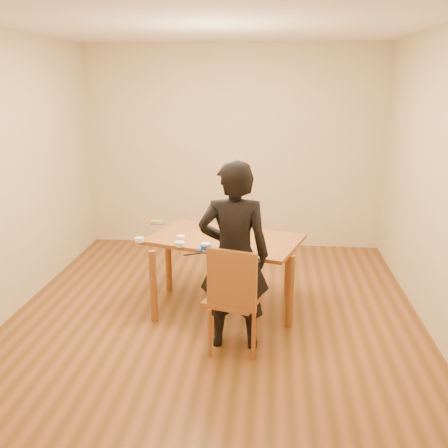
# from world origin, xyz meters

# --- Properties ---
(room_shell) EXTENTS (4.00, 4.50, 2.70)m
(room_shell) POSITION_xyz_m (0.00, 0.34, 1.35)
(room_shell) COLOR brown
(room_shell) RESTS_ON ground
(dining_table) EXTENTS (1.63, 1.25, 0.04)m
(dining_table) POSITION_xyz_m (0.07, 0.19, 0.73)
(dining_table) COLOR brown
(dining_table) RESTS_ON floor
(dining_chair) EXTENTS (0.53, 0.53, 0.04)m
(dining_chair) POSITION_xyz_m (0.22, -0.58, 0.45)
(dining_chair) COLOR brown
(dining_chair) RESTS_ON floor
(cake_plate) EXTENTS (0.28, 0.28, 0.02)m
(cake_plate) POSITION_xyz_m (0.14, 0.35, 0.76)
(cake_plate) COLOR #B70C17
(cake_plate) RESTS_ON dining_table
(cake) EXTENTS (0.24, 0.24, 0.08)m
(cake) POSITION_xyz_m (0.14, 0.35, 0.81)
(cake) COLOR white
(cake) RESTS_ON cake_plate
(frosting_dome) EXTENTS (0.24, 0.24, 0.03)m
(frosting_dome) POSITION_xyz_m (0.14, 0.35, 0.86)
(frosting_dome) COLOR white
(frosting_dome) RESTS_ON cake
(frosting_tub) EXTENTS (0.08, 0.08, 0.07)m
(frosting_tub) POSITION_xyz_m (-0.06, -0.22, 0.78)
(frosting_tub) COLOR white
(frosting_tub) RESTS_ON dining_table
(frosting_lid) EXTENTS (0.09, 0.09, 0.01)m
(frosting_lid) POSITION_xyz_m (-0.10, -0.19, 0.75)
(frosting_lid) COLOR #1A23A9
(frosting_lid) RESTS_ON dining_table
(frosting_dollop) EXTENTS (0.04, 0.04, 0.02)m
(frosting_dollop) POSITION_xyz_m (-0.10, -0.19, 0.76)
(frosting_dollop) COLOR white
(frosting_dollop) RESTS_ON frosting_lid
(ramekin_green) EXTENTS (0.09, 0.09, 0.04)m
(ramekin_green) POSITION_xyz_m (-0.32, -0.11, 0.77)
(ramekin_green) COLOR white
(ramekin_green) RESTS_ON dining_table
(ramekin_yellow) EXTENTS (0.08, 0.08, 0.04)m
(ramekin_yellow) POSITION_xyz_m (-0.34, 0.09, 0.77)
(ramekin_yellow) COLOR white
(ramekin_yellow) RESTS_ON dining_table
(ramekin_multi) EXTENTS (0.09, 0.09, 0.04)m
(ramekin_multi) POSITION_xyz_m (-0.73, -0.02, 0.77)
(ramekin_multi) COLOR white
(ramekin_multi) RESTS_ON dining_table
(candy_box_pink) EXTENTS (0.14, 0.08, 0.02)m
(candy_box_pink) POSITION_xyz_m (-0.68, 0.59, 0.76)
(candy_box_pink) COLOR #E33576
(candy_box_pink) RESTS_ON dining_table
(candy_box_green) EXTENTS (0.13, 0.07, 0.02)m
(candy_box_green) POSITION_xyz_m (-0.69, 0.59, 0.78)
(candy_box_green) COLOR green
(candy_box_green) RESTS_ON candy_box_pink
(spatula) EXTENTS (0.15, 0.08, 0.01)m
(spatula) POSITION_xyz_m (-0.16, -0.33, 0.75)
(spatula) COLOR black
(spatula) RESTS_ON dining_table
(person) EXTENTS (0.61, 0.42, 1.64)m
(person) POSITION_xyz_m (0.22, -0.54, 0.82)
(person) COLOR black
(person) RESTS_ON floor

